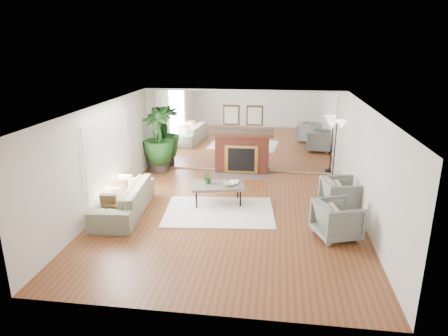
# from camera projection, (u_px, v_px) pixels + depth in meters

# --- Properties ---
(ground) EXTENTS (7.00, 7.00, 0.00)m
(ground) POSITION_uv_depth(u_px,v_px,m) (229.00, 216.00, 9.18)
(ground) COLOR brown
(ground) RESTS_ON ground
(wall_left) EXTENTS (0.02, 7.00, 2.50)m
(wall_left) POSITION_uv_depth(u_px,v_px,m) (100.00, 159.00, 9.19)
(wall_left) COLOR white
(wall_left) RESTS_ON ground
(wall_right) EXTENTS (0.02, 7.00, 2.50)m
(wall_right) POSITION_uv_depth(u_px,v_px,m) (369.00, 170.00, 8.43)
(wall_right) COLOR white
(wall_right) RESTS_ON ground
(wall_back) EXTENTS (6.00, 0.02, 2.50)m
(wall_back) POSITION_uv_depth(u_px,v_px,m) (243.00, 131.00, 12.11)
(wall_back) COLOR white
(wall_back) RESTS_ON ground
(mirror_panel) EXTENTS (5.40, 0.04, 2.40)m
(mirror_panel) POSITION_uv_depth(u_px,v_px,m) (243.00, 131.00, 12.09)
(mirror_panel) COLOR silver
(mirror_panel) RESTS_ON wall_back
(window_panel) EXTENTS (0.04, 2.40, 1.50)m
(window_panel) POSITION_uv_depth(u_px,v_px,m) (108.00, 151.00, 9.54)
(window_panel) COLOR #B2E09E
(window_panel) RESTS_ON wall_left
(fireplace) EXTENTS (1.85, 0.83, 2.05)m
(fireplace) POSITION_uv_depth(u_px,v_px,m) (242.00, 152.00, 12.07)
(fireplace) COLOR maroon
(fireplace) RESTS_ON ground
(area_rug) EXTENTS (2.70, 2.05, 0.03)m
(area_rug) POSITION_uv_depth(u_px,v_px,m) (219.00, 212.00, 9.41)
(area_rug) COLOR white
(area_rug) RESTS_ON ground
(coffee_table) EXTENTS (1.41, 1.01, 0.51)m
(coffee_table) POSITION_uv_depth(u_px,v_px,m) (218.00, 186.00, 9.76)
(coffee_table) COLOR #6A5D53
(coffee_table) RESTS_ON ground
(sofa) EXTENTS (1.13, 2.44, 0.69)m
(sofa) POSITION_uv_depth(u_px,v_px,m) (124.00, 199.00, 9.27)
(sofa) COLOR gray
(sofa) RESTS_ON ground
(armchair_back) EXTENTS (1.02, 1.00, 0.79)m
(armchair_back) POSITION_uv_depth(u_px,v_px,m) (342.00, 195.00, 9.40)
(armchair_back) COLOR gray
(armchair_back) RESTS_ON ground
(armchair_front) EXTENTS (1.09, 1.08, 0.78)m
(armchair_front) POSITION_uv_depth(u_px,v_px,m) (337.00, 220.00, 8.10)
(armchair_front) COLOR gray
(armchair_front) RESTS_ON ground
(side_table) EXTENTS (0.55, 0.55, 0.51)m
(side_table) POSITION_uv_depth(u_px,v_px,m) (118.00, 205.00, 8.72)
(side_table) COLOR olive
(side_table) RESTS_ON ground
(potted_ficus) EXTENTS (1.16, 1.16, 1.98)m
(potted_ficus) POSITION_uv_depth(u_px,v_px,m) (158.00, 138.00, 12.12)
(potted_ficus) COLOR black
(potted_ficus) RESTS_ON ground
(floor_lamp) EXTENTS (0.56, 0.31, 1.73)m
(floor_lamp) POSITION_uv_depth(u_px,v_px,m) (336.00, 129.00, 11.32)
(floor_lamp) COLOR black
(floor_lamp) RESTS_ON ground
(tabletop_plant) EXTENTS (0.32, 0.30, 0.30)m
(tabletop_plant) POSITION_uv_depth(u_px,v_px,m) (208.00, 178.00, 9.79)
(tabletop_plant) COLOR #275D22
(tabletop_plant) RESTS_ON coffee_table
(fruit_bowl) EXTENTS (0.31, 0.31, 0.06)m
(fruit_bowl) POSITION_uv_depth(u_px,v_px,m) (228.00, 184.00, 9.67)
(fruit_bowl) COLOR olive
(fruit_bowl) RESTS_ON coffee_table
(book) EXTENTS (0.22, 0.30, 0.02)m
(book) POSITION_uv_depth(u_px,v_px,m) (230.00, 182.00, 9.91)
(book) COLOR olive
(book) RESTS_ON coffee_table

